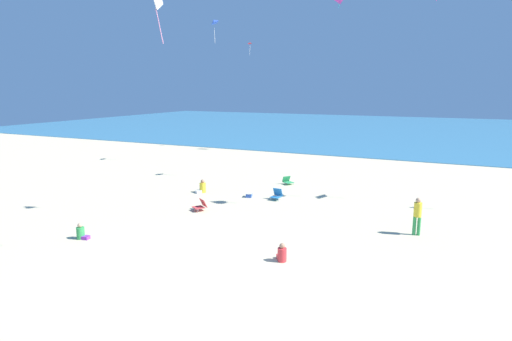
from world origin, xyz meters
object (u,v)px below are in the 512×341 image
object	(u,v)px
beach_chair_mid_beach	(288,181)
kite_red	(250,43)
person_2	(202,188)
person_1	(417,214)
person_3	(81,233)
person_0	(282,254)
kite_white	(159,6)
kite_blue	(214,22)
beach_chair_near_camera	(277,195)
beach_chair_far_left	(201,205)
cooler_box	(249,195)

from	to	relation	value
beach_chair_mid_beach	kite_red	size ratio (longest dim) A/B	0.65
person_2	kite_red	bearing A→B (deg)	-128.62
person_2	beach_chair_mid_beach	bearing A→B (deg)	172.17
person_1	person_3	xyz separation A→B (m)	(-12.74, -6.55, -0.70)
person_0	kite_white	distance (m)	9.58
person_2	person_3	xyz separation A→B (m)	(-0.23, -9.09, -0.04)
beach_chair_mid_beach	person_2	xyz separation A→B (m)	(-3.88, -4.36, 0.08)
person_2	kite_white	distance (m)	13.56
beach_chair_mid_beach	kite_blue	distance (m)	14.71
person_0	kite_red	world-z (taller)	kite_red
beach_chair_near_camera	kite_white	distance (m)	13.06
beach_chair_mid_beach	person_1	xyz separation A→B (m)	(8.62, -6.90, 0.74)
beach_chair_far_left	kite_white	bearing A→B (deg)	56.63
person_1	kite_red	xyz separation A→B (m)	(-18.41, 21.21, 9.70)
person_1	kite_white	xyz separation A→B (m)	(-7.95, -6.91, 7.94)
beach_chair_near_camera	person_1	distance (m)	8.31
person_3	kite_white	xyz separation A→B (m)	(4.79, -0.36, 8.64)
kite_white	kite_red	size ratio (longest dim) A/B	1.19
person_0	person_1	bearing A→B (deg)	-74.93
beach_chair_far_left	cooler_box	bearing A→B (deg)	-161.96
person_1	kite_blue	bearing A→B (deg)	-135.80
kite_red	cooler_box	bearing A→B (deg)	-64.06
cooler_box	kite_blue	size ratio (longest dim) A/B	0.29
person_0	kite_white	xyz separation A→B (m)	(-3.74, -1.79, 8.64)
cooler_box	person_2	xyz separation A→B (m)	(-3.06, -0.24, 0.17)
kite_white	kite_red	distance (m)	30.06
beach_chair_far_left	beach_chair_mid_beach	world-z (taller)	beach_chair_far_left
beach_chair_far_left	beach_chair_mid_beach	bearing A→B (deg)	-159.39
beach_chair_near_camera	cooler_box	world-z (taller)	beach_chair_near_camera
person_2	person_3	distance (m)	9.09
beach_chair_far_left	person_2	bearing A→B (deg)	-114.58
person_2	kite_blue	world-z (taller)	kite_blue
beach_chair_far_left	person_2	world-z (taller)	person_2
beach_chair_near_camera	kite_blue	world-z (taller)	kite_blue
person_0	kite_blue	xyz separation A→B (m)	(-12.69, 16.78, 11.16)
person_3	kite_red	world-z (taller)	kite_red
beach_chair_far_left	person_1	xyz separation A→B (m)	(10.48, 0.81, 0.68)
person_1	person_2	size ratio (longest dim) A/B	2.06
person_2	kite_blue	size ratio (longest dim) A/B	0.43
person_1	kite_red	bearing A→B (deg)	-150.25
beach_chair_mid_beach	kite_white	distance (m)	16.32
person_1	person_3	distance (m)	14.34
cooler_box	person_3	xyz separation A→B (m)	(-3.30, -9.33, 0.13)
cooler_box	person_0	distance (m)	9.47
cooler_box	kite_blue	bearing A→B (deg)	130.02
kite_blue	kite_red	bearing A→B (deg)	98.98
person_0	kite_red	bearing A→B (deg)	-7.17
person_2	kite_red	world-z (taller)	kite_red
beach_chair_mid_beach	beach_chair_near_camera	distance (m)	4.08
beach_chair_far_left	person_3	world-z (taller)	person_3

